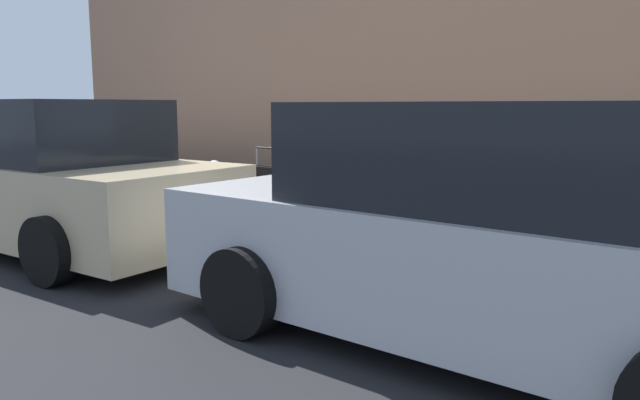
% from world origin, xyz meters
% --- Properties ---
extents(ground_plane, '(40.00, 40.00, 0.00)m').
position_xyz_m(ground_plane, '(0.00, 0.00, 0.00)').
color(ground_plane, black).
extents(sidewalk_curb, '(18.00, 5.00, 0.14)m').
position_xyz_m(sidewalk_curb, '(0.00, -2.50, 0.07)').
color(sidewalk_curb, '#9E9B93').
rests_on(sidewalk_curb, ground_plane).
extents(suitcase_navy_0, '(0.47, 0.20, 0.92)m').
position_xyz_m(suitcase_navy_0, '(-3.97, -0.53, 0.48)').
color(suitcase_navy_0, navy).
rests_on(suitcase_navy_0, sidewalk_curb).
extents(suitcase_olive_1, '(0.44, 0.24, 1.01)m').
position_xyz_m(suitcase_olive_1, '(-3.41, -0.64, 0.53)').
color(suitcase_olive_1, '#59601E').
rests_on(suitcase_olive_1, sidewalk_curb).
extents(suitcase_silver_2, '(0.42, 0.25, 0.87)m').
position_xyz_m(suitcase_silver_2, '(-2.86, -0.64, 0.46)').
color(suitcase_silver_2, '#9EA0A8').
rests_on(suitcase_silver_2, sidewalk_curb).
extents(suitcase_red_3, '(0.45, 0.27, 0.99)m').
position_xyz_m(suitcase_red_3, '(-2.31, -0.60, 0.48)').
color(suitcase_red_3, red).
rests_on(suitcase_red_3, sidewalk_curb).
extents(suitcase_maroon_4, '(0.46, 0.23, 0.81)m').
position_xyz_m(suitcase_maroon_4, '(-1.74, -0.52, 0.40)').
color(suitcase_maroon_4, maroon).
rests_on(suitcase_maroon_4, sidewalk_curb).
extents(suitcase_black_5, '(0.42, 0.21, 0.96)m').
position_xyz_m(suitcase_black_5, '(-1.19, -0.56, 0.50)').
color(suitcase_black_5, black).
rests_on(suitcase_black_5, sidewalk_curb).
extents(fire_hydrant, '(0.39, 0.21, 0.74)m').
position_xyz_m(fire_hydrant, '(-0.25, -0.57, 0.53)').
color(fire_hydrant, '#99999E').
rests_on(fire_hydrant, sidewalk_curb).
extents(bollard_post, '(0.15, 0.15, 0.70)m').
position_xyz_m(bollard_post, '(0.50, -0.42, 0.49)').
color(bollard_post, '#333338').
rests_on(bollard_post, sidewalk_curb).
extents(parked_car_silver_0, '(4.53, 2.15, 1.63)m').
position_xyz_m(parked_car_silver_0, '(-4.76, 1.44, 0.76)').
color(parked_car_silver_0, '#B2B5BA').
rests_on(parked_car_silver_0, ground_plane).
extents(parked_car_beige_1, '(4.56, 2.13, 1.67)m').
position_xyz_m(parked_car_beige_1, '(0.33, 1.44, 0.78)').
color(parked_car_beige_1, tan).
rests_on(parked_car_beige_1, ground_plane).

